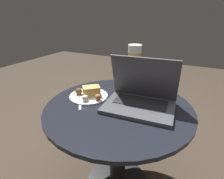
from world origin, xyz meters
name	(u,v)px	position (x,y,z in m)	size (l,w,h in m)	color
table	(118,130)	(0.00, 0.00, 0.39)	(0.71, 0.71, 0.54)	black
laptop	(141,97)	(0.10, 0.04, 0.59)	(0.33, 0.25, 0.23)	#47474C
beer_glass	(134,68)	(0.00, 0.20, 0.67)	(0.07, 0.07, 0.26)	gold
snack_plate	(89,94)	(-0.17, 0.01, 0.56)	(0.20, 0.20, 0.06)	white
fork	(80,100)	(-0.19, -0.04, 0.54)	(0.12, 0.16, 0.00)	#B2B2B7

